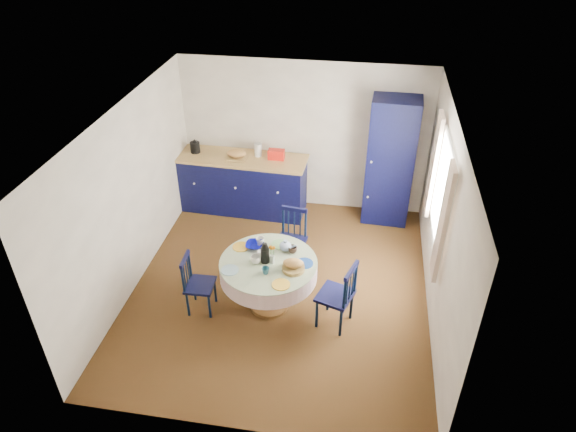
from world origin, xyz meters
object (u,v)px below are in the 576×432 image
Objects in this scene: chair_left at (197,284)px; mug_c at (293,250)px; mug_d at (260,241)px; dining_table at (269,269)px; mug_a at (256,260)px; cobalt_bowl at (255,245)px; chair_far at (292,239)px; kitchen_counter at (241,183)px; pantry_cabinet at (390,162)px; mug_b at (266,271)px; chair_right at (338,295)px.

chair_left is 7.17× the size of mug_c.
mug_d reaches higher than chair_left.
mug_c is at bearing 42.34° from dining_table.
mug_a is 0.33m from cobalt_bowl.
kitchen_counter is at bearing 134.97° from chair_far.
dining_table is at bearing -48.59° from cobalt_bowl.
kitchen_counter is at bearing -174.86° from pantry_cabinet.
mug_b is 0.82× the size of mug_c.
mug_b is (-0.90, -0.05, 0.31)m from chair_right.
mug_d is (-0.33, -0.57, 0.34)m from chair_far.
mug_a is (-0.30, -0.95, 0.33)m from chair_far.
chair_far is at bearing 72.21° from mug_a.
mug_d is (-0.18, 0.34, 0.17)m from dining_table.
chair_far is 9.58× the size of mug_b.
mug_d is at bearing -96.59° from chair_right.
pantry_cabinet reaches higher than dining_table.
mug_c is (0.12, -0.67, 0.33)m from chair_far.
kitchen_counter reaches higher than chair_right.
chair_far is 0.75m from mug_c.
chair_far is at bearing 80.92° from dining_table.
pantry_cabinet reaches higher than mug_a.
dining_table is at bearing -61.76° from mug_d.
cobalt_bowl is at bearing 104.52° from mug_a.
dining_table is at bearing 14.96° from mug_a.
mug_d is at bearing -112.50° from chair_far.
mug_c is at bearing 33.73° from mug_a.
kitchen_counter is 2.42× the size of chair_far.
chair_right is 1.26m from cobalt_bowl.
mug_d is 0.47× the size of cobalt_bowl.
mug_d reaches higher than mug_b.
chair_right is (-0.58, -2.58, -0.56)m from pantry_cabinet.
chair_right reaches higher than cobalt_bowl.
pantry_cabinet reaches higher than mug_c.
mug_d is at bearing 108.05° from mug_b.
pantry_cabinet is 18.71× the size of mug_d.
mug_a is (0.75, 0.14, 0.37)m from chair_left.
kitchen_counter is 19.86× the size of mug_d.
kitchen_counter is 2.12m from mug_d.
pantry_cabinet is at bearing 60.76° from mug_c.
pantry_cabinet is 17.89× the size of mug_c.
mug_a is 0.38m from mug_d.
dining_table is 12.93× the size of mug_b.
chair_left is 0.88× the size of chair_right.
chair_right reaches higher than mug_c.
cobalt_bowl is (-0.39, -0.63, 0.31)m from chair_far.
pantry_cabinet reaches higher than chair_left.
chair_left is 0.88m from cobalt_bowl.
dining_table is 1.48× the size of chair_left.
mug_b is at bearing -63.99° from cobalt_bowl.
mug_b is (-0.14, -1.13, 0.33)m from chair_far.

